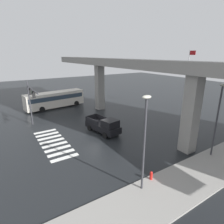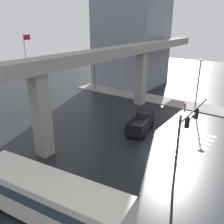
{
  "view_description": "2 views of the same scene",
  "coord_description": "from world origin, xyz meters",
  "views": [
    {
      "loc": [
        20.0,
        -10.33,
        9.75
      ],
      "look_at": [
        -0.72,
        2.92,
        2.11
      ],
      "focal_mm": 30.03,
      "sensor_mm": 36.0,
      "label": 1
    },
    {
      "loc": [
        -22.23,
        -11.15,
        12.0
      ],
      "look_at": [
        -1.32,
        3.57,
        2.34
      ],
      "focal_mm": 38.48,
      "sensor_mm": 36.0,
      "label": 2
    }
  ],
  "objects": [
    {
      "name": "crosswalk_stripes",
      "position": [
        0.0,
        -5.51,
        0.01
      ],
      "size": [
        8.25,
        2.8,
        0.01
      ],
      "color": "silver",
      "rests_on": "ground"
    },
    {
      "name": "sidewalk_east",
      "position": [
        12.55,
        2.0,
        0.07
      ],
      "size": [
        4.0,
        36.0,
        0.15
      ],
      "primitive_type": "cube",
      "color": "gray",
      "rests_on": "ground"
    },
    {
      "name": "traffic_signal_mast",
      "position": [
        -5.77,
        -6.36,
        4.38
      ],
      "size": [
        6.49,
        0.32,
        6.2
      ],
      "color": "#38383D",
      "rests_on": "ground"
    },
    {
      "name": "elevated_overpass",
      "position": [
        0.0,
        5.79,
        7.73
      ],
      "size": [
        52.65,
        2.12,
        9.08
      ],
      "color": "gray",
      "rests_on": "ground"
    },
    {
      "name": "flagpole",
      "position": [
        -0.89,
        18.81,
        6.02
      ],
      "size": [
        1.16,
        0.12,
        10.44
      ],
      "color": "silver",
      "rests_on": "ground"
    },
    {
      "name": "ground_plane",
      "position": [
        0.0,
        0.0,
        0.0
      ],
      "size": [
        120.0,
        120.0,
        0.0
      ],
      "primitive_type": "plane",
      "color": "black"
    },
    {
      "name": "street_lamp_mid_block",
      "position": [
        11.35,
        6.9,
        4.56
      ],
      "size": [
        0.44,
        0.7,
        7.24
      ],
      "color": "#38383D",
      "rests_on": "ground"
    },
    {
      "name": "fire_hydrant",
      "position": [
        10.95,
        -0.84,
        0.43
      ],
      "size": [
        0.24,
        0.24,
        0.85
      ],
      "color": "red",
      "rests_on": "ground"
    },
    {
      "name": "street_lamp_near_corner",
      "position": [
        11.35,
        -2.17,
        4.56
      ],
      "size": [
        0.44,
        0.7,
        7.24
      ],
      "color": "#38383D",
      "rests_on": "ground"
    },
    {
      "name": "city_bus",
      "position": [
        -14.57,
        -0.92,
        1.72
      ],
      "size": [
        3.77,
        11.02,
        2.99
      ],
      "color": "beige",
      "rests_on": "ground"
    },
    {
      "name": "street_lamp_far_north",
      "position": [
        11.35,
        16.42,
        4.56
      ],
      "size": [
        0.44,
        0.7,
        7.24
      ],
      "color": "#38383D",
      "rests_on": "ground"
    },
    {
      "name": "pickup_truck",
      "position": [
        0.72,
        0.8,
        0.99
      ],
      "size": [
        5.35,
        2.74,
        2.08
      ],
      "color": "black",
      "rests_on": "ground"
    }
  ]
}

